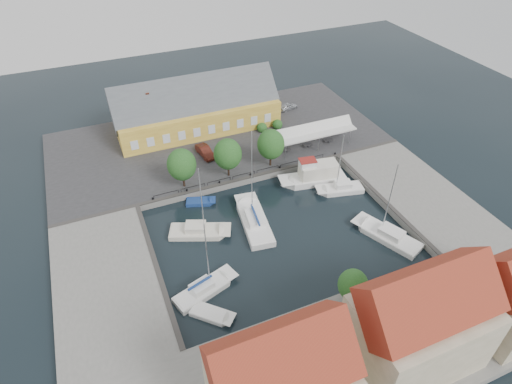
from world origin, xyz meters
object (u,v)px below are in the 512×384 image
car_silver (288,106)px  west_boat_b (199,232)px  center_sailboat (254,222)px  launch_nw (200,202)px  car_red (205,151)px  trawler (315,176)px  launch_sw (212,315)px  west_boat_d (205,290)px  tent_canopy (314,132)px  east_boat_a (340,190)px  east_boat_c (388,236)px  warehouse (193,110)px

car_silver → west_boat_b: (-25.70, -25.36, -1.39)m
center_sailboat → launch_nw: (-5.48, 7.11, -0.27)m
car_silver → car_red: (-19.56, -9.16, 0.12)m
trawler → launch_sw: (-22.26, -17.13, -0.93)m
car_red → west_boat_d: 27.07m
tent_canopy → launch_nw: 22.78m
east_boat_a → west_boat_d: size_ratio=0.96×
west_boat_d → center_sailboat: bearing=41.0°
east_boat_c → launch_nw: (-20.58, 16.46, -0.17)m
launch_sw → east_boat_c: bearing=5.8°
warehouse → center_sailboat: (0.39, -26.95, -4.07)m
trawler → east_boat_a: 4.43m
warehouse → west_boat_b: bearing=-105.5°
center_sailboat → west_boat_d: 12.90m
tent_canopy → launch_sw: 36.38m
warehouse → car_silver: (18.52, -0.52, -2.78)m
warehouse → west_boat_d: (-9.34, -35.40, -4.16)m
west_boat_b → east_boat_a: bearing=1.4°
west_boat_b → west_boat_d: west_boat_b is taller
warehouse → east_boat_c: 39.67m
warehouse → trawler: bearing=-59.8°
car_red → launch_sw: size_ratio=0.97×
launch_sw → launch_nw: bearing=76.6°
trawler → warehouse: bearing=120.2°
car_silver → east_boat_a: 25.07m
warehouse → car_silver: 18.74m
warehouse → east_boat_c: size_ratio=2.40×
car_silver → launch_nw: 30.55m
west_boat_d → car_red: bearing=72.1°
car_silver → east_boat_a: (-3.44, -24.80, -1.39)m
tent_canopy → east_boat_a: bearing=-97.5°
trawler → east_boat_a: bearing=-56.1°
tent_canopy → car_red: 18.22m
east_boat_c → west_boat_d: (-24.83, 0.88, 0.01)m
trawler → car_red: bearing=138.7°
launch_nw → trawler: bearing=-6.0°
car_silver → trawler: bearing=153.7°
car_silver → launch_nw: size_ratio=0.84×
warehouse → launch_sw: (-9.61, -38.83, -4.34)m
warehouse → center_sailboat: center_sailboat is taller
west_boat_b → tent_canopy: bearing=26.8°
west_boat_d → launch_sw: (-0.27, -3.42, -0.18)m
car_silver → car_red: 21.60m
east_boat_a → launch_nw: bearing=164.8°
center_sailboat → east_boat_a: bearing=6.3°
car_silver → launch_sw: bearing=132.9°
trawler → center_sailboat: bearing=-156.8°
warehouse → west_boat_d: 36.85m
tent_canopy → east_boat_c: 22.72m
car_silver → west_boat_d: size_ratio=0.35×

